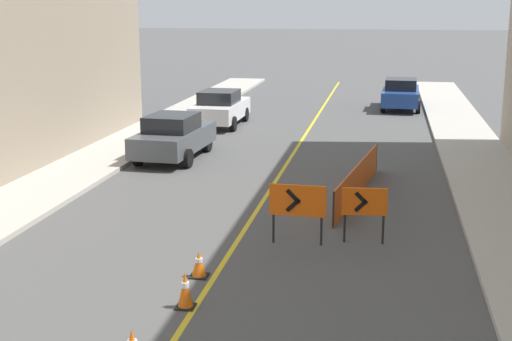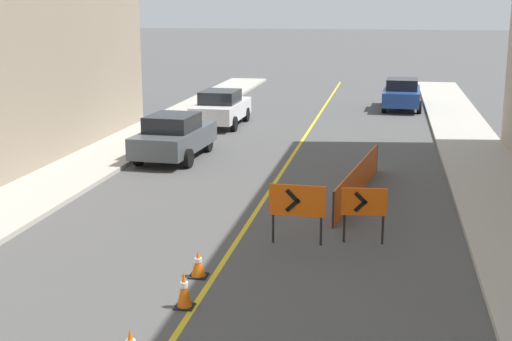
% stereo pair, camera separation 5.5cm
% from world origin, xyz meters
% --- Properties ---
extents(lane_stripe, '(0.12, 50.20, 0.01)m').
position_xyz_m(lane_stripe, '(0.00, 25.10, 0.00)').
color(lane_stripe, gold).
rests_on(lane_stripe, ground_plane).
extents(sidewalk_left, '(2.48, 50.20, 0.13)m').
position_xyz_m(sidewalk_left, '(-6.44, 25.10, 0.07)').
color(sidewalk_left, '#ADA89E').
rests_on(sidewalk_left, ground_plane).
extents(sidewalk_right, '(2.48, 50.20, 0.13)m').
position_xyz_m(sidewalk_right, '(6.44, 25.10, 0.07)').
color(sidewalk_right, '#ADA89E').
rests_on(sidewalk_right, ground_plane).
extents(traffic_cone_fifth, '(0.34, 0.34, 0.68)m').
position_xyz_m(traffic_cone_fifth, '(-0.17, 12.23, 0.34)').
color(traffic_cone_fifth, black).
rests_on(traffic_cone_fifth, ground_plane).
extents(traffic_cone_farthest, '(0.36, 0.36, 0.55)m').
position_xyz_m(traffic_cone_farthest, '(-0.31, 13.71, 0.27)').
color(traffic_cone_farthest, black).
rests_on(traffic_cone_farthest, ground_plane).
extents(arrow_barricade_primary, '(1.29, 0.11, 1.38)m').
position_xyz_m(arrow_barricade_primary, '(1.37, 16.04, 0.98)').
color(arrow_barricade_primary, '#EF560C').
rests_on(arrow_barricade_primary, ground_plane).
extents(arrow_barricade_secondary, '(1.02, 0.15, 1.29)m').
position_xyz_m(arrow_barricade_secondary, '(2.85, 16.39, 0.92)').
color(arrow_barricade_secondary, '#EF560C').
rests_on(arrow_barricade_secondary, ground_plane).
extents(safety_mesh_fence, '(0.96, 6.28, 0.92)m').
position_xyz_m(safety_mesh_fence, '(2.55, 20.47, 0.46)').
color(safety_mesh_fence, '#EF560C').
rests_on(safety_mesh_fence, ground_plane).
extents(parked_car_curb_near, '(2.04, 4.40, 1.59)m').
position_xyz_m(parked_car_curb_near, '(-4.02, 24.29, 0.80)').
color(parked_car_curb_near, '#474C51').
rests_on(parked_car_curb_near, ground_plane).
extents(parked_car_curb_mid, '(1.94, 4.34, 1.59)m').
position_xyz_m(parked_car_curb_mid, '(-3.99, 31.31, 0.80)').
color(parked_car_curb_mid, silver).
rests_on(parked_car_curb_mid, ground_plane).
extents(parked_car_curb_far, '(1.95, 4.36, 1.59)m').
position_xyz_m(parked_car_curb_far, '(3.96, 37.85, 0.80)').
color(parked_car_curb_far, navy).
rests_on(parked_car_curb_far, ground_plane).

